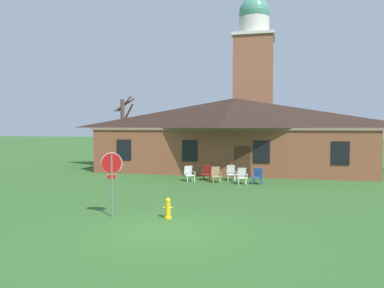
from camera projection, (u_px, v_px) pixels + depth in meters
The scene contains 12 objects.
ground_plane at pixel (166, 232), 11.96m from camera, with size 200.00×200.00×0.00m, color #336028.
brick_building at pixel (234, 133), 29.85m from camera, with size 20.61×10.40×5.76m.
dome_tower at pixel (254, 79), 46.66m from camera, with size 5.18×5.18×20.69m.
stop_sign at pixel (112, 171), 13.93m from camera, with size 0.76×0.30×2.47m.
lawn_chair_by_porch at pixel (189, 173), 23.11m from camera, with size 0.84×0.87×0.96m.
lawn_chair_near_door at pixel (207, 172), 23.60m from camera, with size 0.66×0.69×0.96m.
lawn_chair_left_end at pixel (216, 174), 22.61m from camera, with size 0.76×0.81×0.96m.
lawn_chair_middle at pixel (231, 173), 23.48m from camera, with size 0.73×0.78×0.96m.
lawn_chair_right_end at pixel (242, 176), 22.01m from camera, with size 0.71×0.75×0.96m.
lawn_chair_far_side at pixel (258, 176), 22.01m from camera, with size 0.69×0.73×0.96m.
bare_tree_beside_building at pixel (123, 128), 32.96m from camera, with size 2.07×1.34×6.26m.
fire_hydrant at pixel (168, 209), 13.72m from camera, with size 0.36×0.28×0.79m.
Camera 1 is at (3.53, -11.30, 3.46)m, focal length 34.21 mm.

